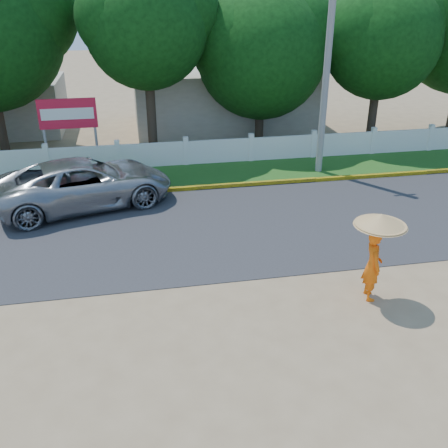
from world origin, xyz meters
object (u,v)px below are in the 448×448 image
object	(u,v)px
billboard	(68,117)
monk_with_parasol	(376,244)
utility_pole	(327,67)
vehicle	(85,183)

from	to	relation	value
billboard	monk_with_parasol	bearing A→B (deg)	-56.34
utility_pole	vehicle	world-z (taller)	utility_pole
utility_pole	billboard	size ratio (longest dim) A/B	2.98
vehicle	monk_with_parasol	xyz separation A→B (m)	(7.54, -7.58, 0.67)
utility_pole	vehicle	xyz separation A→B (m)	(-9.72, -2.02, -3.53)
monk_with_parasol	billboard	xyz separation A→B (m)	(-8.42, 12.64, 0.60)
utility_pole	billboard	distance (m)	11.26
vehicle	monk_with_parasol	size ratio (longest dim) A/B	2.65
vehicle	monk_with_parasol	world-z (taller)	monk_with_parasol
utility_pole	vehicle	distance (m)	10.54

